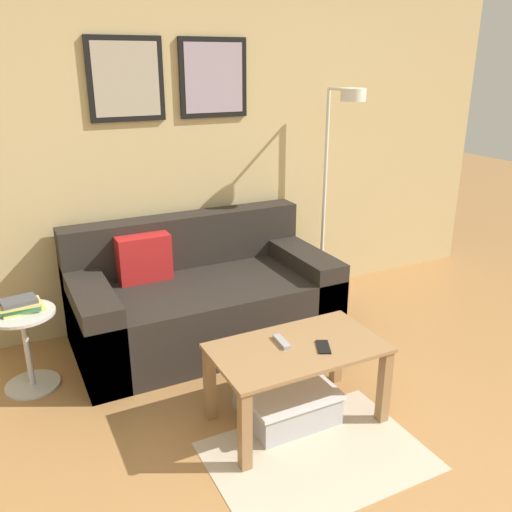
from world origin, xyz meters
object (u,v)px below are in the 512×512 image
(couch, at_px, (202,299))
(cell_phone, at_px, (323,347))
(floor_lamp, at_px, (339,157))
(side_table, at_px, (26,342))
(book_stack, at_px, (20,305))
(remote_control, at_px, (282,342))
(storage_bin, at_px, (287,401))
(coffee_table, at_px, (297,362))

(couch, distance_m, cell_phone, 1.23)
(couch, bearing_deg, floor_lamp, 6.01)
(side_table, relative_size, book_stack, 1.89)
(floor_lamp, bearing_deg, remote_control, -134.09)
(couch, xyz_separation_m, storage_bin, (0.08, -1.09, -0.20))
(side_table, relative_size, cell_phone, 3.56)
(storage_bin, xyz_separation_m, floor_lamp, (1.13, 1.21, 1.09))
(couch, bearing_deg, side_table, -173.89)
(book_stack, distance_m, remote_control, 1.55)
(book_stack, bearing_deg, cell_phone, -38.08)
(remote_control, bearing_deg, cell_phone, -33.61)
(coffee_table, relative_size, side_table, 1.84)
(coffee_table, bearing_deg, couch, 95.66)
(storage_bin, relative_size, floor_lamp, 0.29)
(couch, height_order, floor_lamp, floor_lamp)
(coffee_table, height_order, storage_bin, coffee_table)
(side_table, bearing_deg, coffee_table, -38.17)
(coffee_table, distance_m, storage_bin, 0.28)
(couch, distance_m, remote_control, 1.08)
(storage_bin, distance_m, cell_phone, 0.41)
(storage_bin, bearing_deg, coffee_table, -53.85)
(book_stack, relative_size, cell_phone, 1.88)
(book_stack, bearing_deg, remote_control, -38.06)
(coffee_table, distance_m, book_stack, 1.64)
(floor_lamp, bearing_deg, coffee_table, -131.02)
(storage_bin, bearing_deg, book_stack, 141.98)
(storage_bin, distance_m, floor_lamp, 1.98)
(floor_lamp, relative_size, book_stack, 6.45)
(coffee_table, height_order, book_stack, book_stack)
(remote_control, xyz_separation_m, cell_phone, (0.17, -0.14, -0.01))
(remote_control, distance_m, cell_phone, 0.22)
(coffee_table, distance_m, remote_control, 0.14)
(coffee_table, relative_size, remote_control, 6.10)
(coffee_table, relative_size, storage_bin, 1.83)
(couch, bearing_deg, cell_phone, -79.36)
(couch, height_order, storage_bin, couch)
(floor_lamp, xyz_separation_m, remote_control, (-1.15, -1.19, -0.72))
(floor_lamp, xyz_separation_m, book_stack, (-2.37, -0.24, -0.65))
(couch, bearing_deg, coffee_table, -84.34)
(floor_lamp, distance_m, book_stack, 2.47)
(cell_phone, bearing_deg, coffee_table, 173.02)
(coffee_table, bearing_deg, floor_lamp, 48.98)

